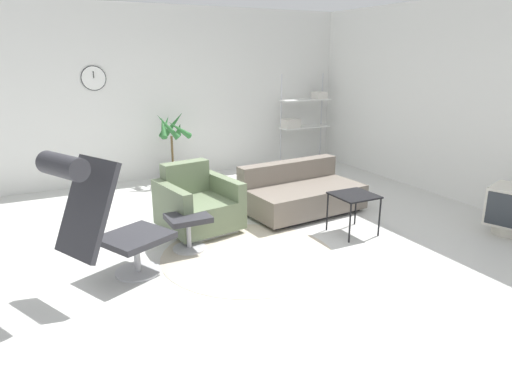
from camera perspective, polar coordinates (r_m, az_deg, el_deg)
The scene contains 12 objects.
ground_plane at distance 5.29m, azimuth -0.05°, elevation -5.74°, with size 12.00×12.00×0.00m, color silver.
wall_back at distance 7.89m, azimuth -10.96°, elevation 11.92°, with size 12.00×0.09×2.80m.
wall_right at distance 7.03m, azimuth 24.66°, elevation 10.17°, with size 0.06×12.00×2.80m.
round_rug at distance 4.85m, azimuth -1.00°, elevation -7.89°, with size 1.83×1.83×0.01m.
lounge_chair at distance 4.19m, azimuth -18.77°, elevation -2.44°, with size 1.15×0.90×1.28m.
ottoman at distance 4.95m, azimuth -8.45°, elevation -4.09°, with size 0.44×0.38×0.39m.
armchair_red at distance 5.49m, azimuth -7.34°, elevation -1.81°, with size 0.94×0.94×0.78m.
couch_low at distance 6.13m, azimuth 5.59°, elevation -0.31°, with size 1.59×1.00×0.64m.
side_table at distance 5.41m, azimuth 12.15°, elevation -0.77°, with size 0.47×0.47×0.48m.
crt_television at distance 6.07m, azimuth 29.21°, elevation -1.80°, with size 0.62×0.58×0.57m.
potted_plant at distance 7.57m, azimuth -10.40°, elevation 5.08°, with size 0.59×0.59×1.16m.
shelf_unit at distance 8.68m, azimuth 5.87°, elevation 9.69°, with size 0.97×0.28×1.69m.
Camera 1 is at (-2.23, -4.35, 2.03)m, focal length 32.00 mm.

